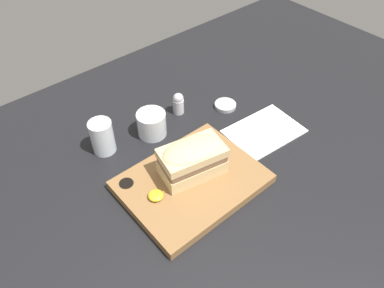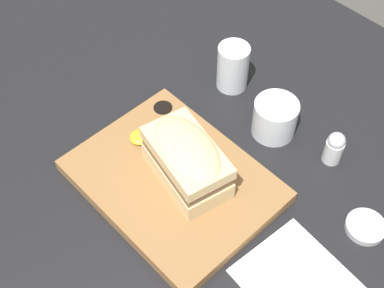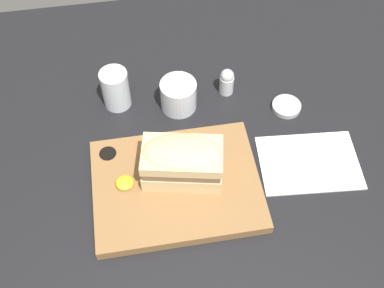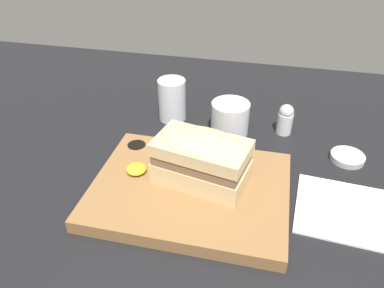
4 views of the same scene
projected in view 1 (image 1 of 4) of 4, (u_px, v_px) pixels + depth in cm
name	position (u px, v px, depth cm)	size (l,w,h in cm)	color
dining_table	(185.00, 174.00, 94.31)	(198.61, 111.81, 2.00)	black
serving_board	(191.00, 182.00, 89.71)	(32.34, 24.85, 2.38)	olive
sandwich	(193.00, 157.00, 87.17)	(16.51, 11.47, 9.09)	#DBBC84
mustard_dollop	(156.00, 195.00, 84.48)	(3.49, 3.49, 1.40)	gold
water_glass	(103.00, 139.00, 96.27)	(6.02, 6.02, 9.28)	silver
wine_glass	(152.00, 125.00, 101.45)	(7.91, 7.91, 6.91)	silver
napkin	(264.00, 131.00, 103.93)	(21.29, 15.88, 0.40)	white
salt_shaker	(178.00, 103.00, 107.77)	(3.20, 3.20, 6.64)	silver
condiment_dish	(225.00, 105.00, 111.49)	(6.38, 6.38, 1.16)	#B2B2B7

